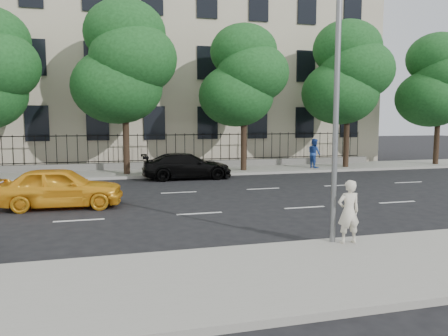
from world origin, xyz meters
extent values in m
plane|color=black|center=(0.00, 0.00, 0.00)|extent=(120.00, 120.00, 0.00)
cube|color=gray|center=(0.00, -4.00, 0.07)|extent=(60.00, 4.00, 0.15)
cube|color=gray|center=(0.00, 14.00, 0.07)|extent=(60.00, 4.00, 0.15)
cube|color=beige|center=(0.00, 23.00, 9.00)|extent=(34.00, 12.00, 18.00)
cube|color=slate|center=(0.00, 15.70, 0.35)|extent=(30.00, 0.50, 0.40)
cube|color=black|center=(0.00, 15.70, 0.65)|extent=(28.80, 0.05, 0.05)
cube|color=black|center=(0.00, 15.70, 2.25)|extent=(28.80, 0.05, 0.05)
cylinder|color=slate|center=(2.50, -2.30, 4.15)|extent=(0.14, 0.14, 8.00)
cylinder|color=#382619|center=(-2.00, 13.20, 1.81)|extent=(0.36, 0.36, 3.32)
ellipsoid|color=#164219|center=(-2.40, 13.50, 5.09)|extent=(5.13, 5.13, 4.21)
ellipsoid|color=#164219|center=(-1.50, 13.00, 6.58)|extent=(4.86, 4.86, 4.00)
ellipsoid|color=#164219|center=(-1.90, 13.60, 8.06)|extent=(4.59, 4.59, 3.78)
cylinder|color=#382619|center=(5.00, 13.20, 1.69)|extent=(0.36, 0.36, 3.08)
ellipsoid|color=#164219|center=(4.60, 13.50, 4.67)|extent=(4.56, 4.56, 3.74)
ellipsoid|color=#164219|center=(5.50, 13.00, 5.99)|extent=(4.32, 4.32, 3.55)
ellipsoid|color=#164219|center=(5.10, 13.60, 7.31)|extent=(4.08, 4.08, 3.36)
cylinder|color=#382619|center=(12.00, 13.20, 1.76)|extent=(0.36, 0.36, 3.22)
ellipsoid|color=#164219|center=(11.60, 13.50, 4.93)|extent=(4.94, 4.94, 4.06)
ellipsoid|color=#164219|center=(12.50, 13.00, 6.36)|extent=(4.68, 4.68, 3.85)
ellipsoid|color=#164219|center=(12.10, 13.60, 7.79)|extent=(4.42, 4.42, 3.64)
cylinder|color=#382619|center=(19.00, 13.20, 1.65)|extent=(0.36, 0.36, 3.01)
ellipsoid|color=#164219|center=(18.60, 13.50, 4.66)|extent=(4.75, 4.75, 3.90)
ellipsoid|color=#164219|center=(19.50, 13.00, 6.04)|extent=(4.50, 4.50, 3.70)
ellipsoid|color=#164219|center=(19.10, 13.60, 7.41)|extent=(4.25, 4.25, 3.50)
imported|color=#F6A81E|center=(-4.77, 4.83, 0.77)|extent=(4.61, 2.11, 1.53)
imported|color=black|center=(1.14, 11.30, 0.71)|extent=(4.92, 2.08, 1.42)
imported|color=beige|center=(2.81, -2.52, 0.96)|extent=(0.61, 0.42, 1.62)
imported|color=#224397|center=(9.77, 13.27, 1.09)|extent=(0.81, 0.98, 1.87)
camera|label=1|loc=(-3.03, -12.16, 3.31)|focal=35.00mm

